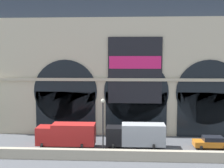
{
  "coord_description": "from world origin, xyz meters",
  "views": [
    {
      "loc": [
        -1.43,
        -35.2,
        11.36
      ],
      "look_at": [
        -3.57,
        5.0,
        7.76
      ],
      "focal_mm": 43.89,
      "sensor_mm": 36.0,
      "label": 1
    }
  ],
  "objects_px": {
    "box_truck_midwest": "(67,134)",
    "street_lamp_quayside": "(103,120)",
    "box_truck_center": "(136,135)",
    "car_mideast": "(211,142)"
  },
  "relations": [
    {
      "from": "box_truck_midwest",
      "to": "street_lamp_quayside",
      "type": "relative_size",
      "value": 1.09
    },
    {
      "from": "box_truck_center",
      "to": "street_lamp_quayside",
      "type": "xyz_separation_m",
      "value": [
        -3.98,
        -3.8,
        2.71
      ]
    },
    {
      "from": "box_truck_center",
      "to": "street_lamp_quayside",
      "type": "bearing_deg",
      "value": -136.31
    },
    {
      "from": "car_mideast",
      "to": "street_lamp_quayside",
      "type": "height_order",
      "value": "street_lamp_quayside"
    },
    {
      "from": "box_truck_center",
      "to": "car_mideast",
      "type": "bearing_deg",
      "value": 1.31
    },
    {
      "from": "box_truck_center",
      "to": "car_mideast",
      "type": "xyz_separation_m",
      "value": [
        9.61,
        0.22,
        -0.9
      ]
    },
    {
      "from": "box_truck_center",
      "to": "box_truck_midwest",
      "type": "bearing_deg",
      "value": -178.12
    },
    {
      "from": "box_truck_midwest",
      "to": "car_mideast",
      "type": "relative_size",
      "value": 1.7
    },
    {
      "from": "box_truck_center",
      "to": "street_lamp_quayside",
      "type": "distance_m",
      "value": 6.14
    },
    {
      "from": "box_truck_midwest",
      "to": "street_lamp_quayside",
      "type": "xyz_separation_m",
      "value": [
        5.0,
        -3.51,
        2.71
      ]
    }
  ]
}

